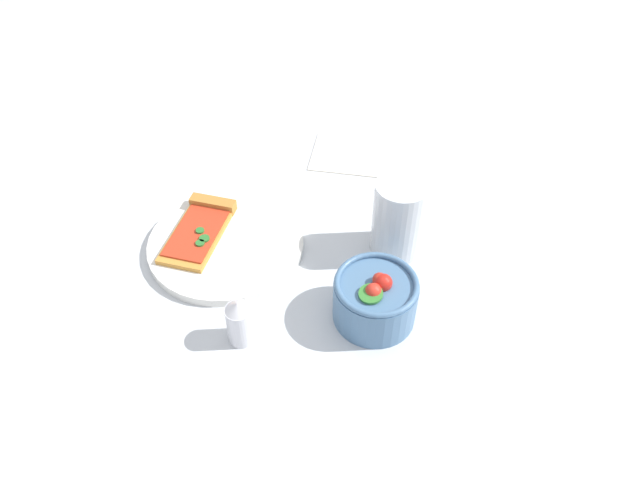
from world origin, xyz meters
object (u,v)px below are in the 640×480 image
at_px(salad_bowl, 375,298).
at_px(paper_napkin, 353,155).
at_px(pepper_shaker, 240,322).
at_px(plate, 226,244).
at_px(pizza_slice_main, 201,227).
at_px(soda_glass, 398,220).

height_order(salad_bowl, paper_napkin, salad_bowl).
distance_m(salad_bowl, pepper_shaker, 0.18).
distance_m(plate, paper_napkin, 0.31).
bearing_deg(pepper_shaker, pizza_slice_main, -165.67).
xyz_separation_m(plate, salad_bowl, (0.16, 0.20, 0.03)).
xyz_separation_m(paper_napkin, pepper_shaker, (0.38, -0.22, 0.03)).
relative_size(pizza_slice_main, pepper_shaker, 2.24).
height_order(pizza_slice_main, pepper_shaker, pepper_shaker).
bearing_deg(plate, paper_napkin, 130.69).
height_order(plate, pepper_shaker, pepper_shaker).
bearing_deg(soda_glass, paper_napkin, -174.55).
distance_m(plate, salad_bowl, 0.26).
bearing_deg(pizza_slice_main, plate, 51.82).
height_order(plate, pizza_slice_main, pizza_slice_main).
xyz_separation_m(plate, soda_glass, (0.04, 0.26, 0.05)).
distance_m(salad_bowl, soda_glass, 0.14).
relative_size(plate, paper_napkin, 1.62).
distance_m(soda_glass, pepper_shaker, 0.28).
bearing_deg(pepper_shaker, plate, -174.98).
distance_m(paper_napkin, pepper_shaker, 0.44).
xyz_separation_m(salad_bowl, pepper_shaker, (0.01, -0.18, -0.00)).
height_order(paper_napkin, pepper_shaker, pepper_shaker).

